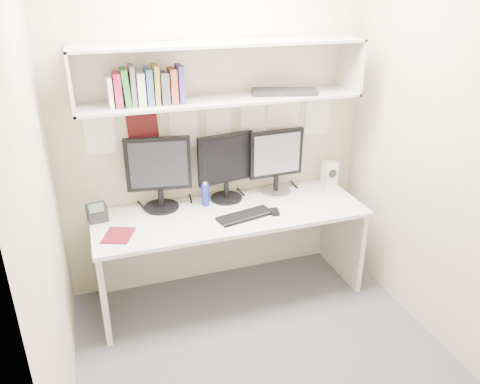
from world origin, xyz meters
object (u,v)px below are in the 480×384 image
object	(u,v)px
monitor_center	(226,165)
keyboard	(245,216)
desk	(231,253)
monitor_left	(159,171)
speaker	(329,174)
maroon_notebook	(118,235)
desk_phone	(97,213)
monitor_right	(276,160)

from	to	relation	value
monitor_center	keyboard	bearing A→B (deg)	-93.77
desk	monitor_left	world-z (taller)	monitor_left
speaker	maroon_notebook	world-z (taller)	speaker
monitor_center	keyboard	size ratio (longest dim) A/B	1.27
keyboard	desk_phone	distance (m)	1.05
desk	speaker	bearing A→B (deg)	12.58
monitor_left	maroon_notebook	world-z (taller)	monitor_left
monitor_left	keyboard	xyz separation A→B (m)	(0.55, -0.35, -0.28)
desk_phone	desk	bearing A→B (deg)	-19.43
speaker	desk_phone	size ratio (longest dim) A/B	1.27
monitor_center	desk_phone	xyz separation A→B (m)	(-0.97, -0.07, -0.22)
monitor_center	speaker	size ratio (longest dim) A/B	2.57
monitor_right	speaker	bearing A→B (deg)	-4.75
desk	maroon_notebook	bearing A→B (deg)	-171.49
maroon_notebook	monitor_center	bearing A→B (deg)	43.53
monitor_right	monitor_center	bearing A→B (deg)	176.81
keyboard	monitor_left	bearing A→B (deg)	135.05
speaker	desk_phone	bearing A→B (deg)	179.49
desk	monitor_center	distance (m)	0.68
speaker	maroon_notebook	xyz separation A→B (m)	(-1.75, -0.33, -0.10)
desk	monitor_right	size ratio (longest dim) A/B	3.87
desk	monitor_left	bearing A→B (deg)	155.23
desk	speaker	distance (m)	1.06
monitor_left	maroon_notebook	size ratio (longest dim) A/B	2.54
monitor_left	desk_phone	bearing A→B (deg)	-163.06
desk	monitor_center	world-z (taller)	monitor_center
monitor_right	keyboard	bearing A→B (deg)	-140.69
desk	maroon_notebook	size ratio (longest dim) A/B	9.21
keyboard	speaker	xyz separation A→B (m)	(0.85, 0.33, 0.09)
monitor_center	monitor_right	xyz separation A→B (m)	(0.42, 0.00, -0.00)
monitor_center	maroon_notebook	world-z (taller)	monitor_center
maroon_notebook	desk_phone	distance (m)	0.30
monitor_right	desk_phone	size ratio (longest dim) A/B	3.20
speaker	maroon_notebook	bearing A→B (deg)	-171.51
monitor_right	desk_phone	bearing A→B (deg)	179.58
monitor_right	maroon_notebook	distance (m)	1.35
speaker	maroon_notebook	distance (m)	1.78
desk	desk_phone	distance (m)	1.04
monitor_center	desk_phone	distance (m)	1.00
speaker	maroon_notebook	size ratio (longest dim) A/B	0.94
monitor_left	monitor_right	distance (m)	0.92
monitor_right	keyboard	world-z (taller)	monitor_right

